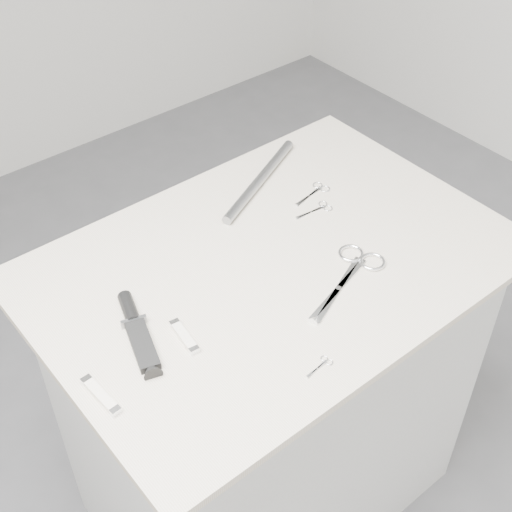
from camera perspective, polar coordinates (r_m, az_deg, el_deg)
ground at (r=2.23m, az=0.95°, el=-18.21°), size 4.00×4.00×0.01m
plinth at (r=1.85m, az=1.11°, el=-11.19°), size 0.90×0.60×0.90m
display_board at (r=1.51m, az=1.34°, el=-0.64°), size 1.00×0.70×0.02m
large_shears at (r=1.49m, az=7.82°, el=-0.98°), size 0.24×0.14×0.01m
embroidery_scissors_a at (r=1.69m, az=4.79°, el=5.18°), size 0.11×0.05×0.00m
embroidery_scissors_b at (r=1.64m, az=5.00°, el=3.75°), size 0.09×0.04×0.00m
tiny_scissors at (r=1.31m, az=5.27°, el=-8.67°), size 0.06×0.03×0.00m
sheathed_knife at (r=1.37m, az=-9.56°, el=-5.72°), size 0.09×0.20×0.03m
pocket_knife_a at (r=1.29m, az=-12.32°, el=-10.81°), size 0.03×0.10×0.01m
pocket_knife_b at (r=1.35m, az=-5.77°, el=-6.42°), size 0.03×0.09×0.01m
metal_rail at (r=1.70m, az=0.31°, el=6.11°), size 0.32×0.16×0.02m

